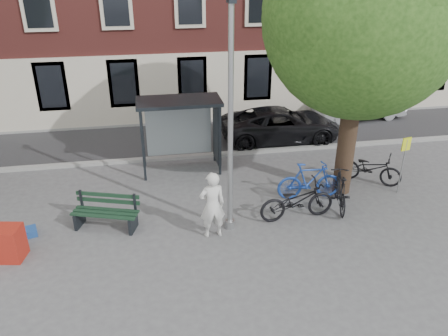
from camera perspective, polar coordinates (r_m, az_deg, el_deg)
ground at (r=12.50m, az=0.76°, el=-7.76°), size 90.00×90.00×0.00m
road at (r=18.68m, az=-3.30°, el=3.97°), size 40.00×4.00×0.01m
curb_near at (r=16.82m, az=-2.45°, el=1.68°), size 40.00×0.25×0.12m
curb_far at (r=20.52m, az=-4.01°, el=6.14°), size 40.00×0.25×0.12m
lamppost at (r=11.22m, az=0.85°, el=4.20°), size 0.28×0.35×6.11m
tree_right at (r=13.16m, az=18.11°, el=18.94°), size 5.76×5.60×8.20m
bus_shelter at (r=15.25m, az=-4.39°, el=6.56°), size 2.85×1.45×2.62m
painter at (r=11.66m, az=-1.55°, el=-4.88°), size 0.74×0.53×1.93m
bench at (r=12.74m, az=-15.14°, el=-5.75°), size 1.94×1.14×0.95m
bike_a at (r=12.79m, az=9.51°, el=-4.23°), size 2.29×0.96×1.17m
bike_b at (r=13.93m, az=11.09°, el=-1.64°), size 2.07×0.69×1.22m
bike_c at (r=15.48m, az=18.57°, el=0.00°), size 2.08×1.76×1.07m
bike_d at (r=13.65m, az=14.94°, el=-2.82°), size 1.02×1.99×1.15m
car_dark at (r=18.32m, az=7.43°, el=5.65°), size 4.98×2.34×1.38m
car_silver at (r=21.77m, az=17.32°, el=7.96°), size 4.34×1.79×1.40m
red_stand at (r=12.39m, az=-26.79°, el=-8.76°), size 1.00×0.76×0.90m
blue_crate at (r=13.27m, az=-24.43°, el=-7.69°), size 0.64×0.54×0.20m
bucket_c at (r=13.01m, az=-25.79°, el=-8.28°), size 0.33×0.33×0.36m
notice_sign at (r=14.79m, az=22.52°, el=1.78°), size 0.33×0.10×1.92m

